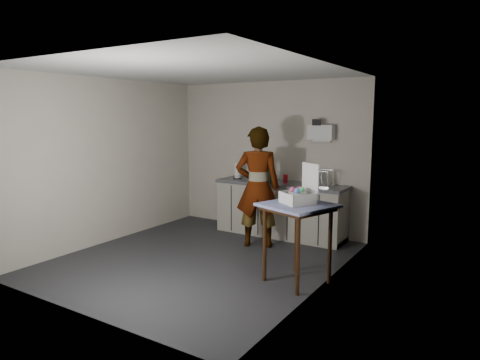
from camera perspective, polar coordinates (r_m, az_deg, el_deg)
The scene contains 15 objects.
ground at distance 6.19m, azimuth -5.27°, elevation -10.47°, with size 4.00×4.00×0.00m, color #26262A.
wall_back at distance 7.56m, azimuth 3.77°, elevation 3.14°, with size 3.60×0.02×2.60m, color beige.
wall_right at distance 5.02m, azimuth 11.01°, elevation 0.22°, with size 0.02×4.00×2.60m, color beige.
wall_left at distance 7.12m, azimuth -16.97°, elevation 2.44°, with size 0.02×4.00×2.60m, color beige.
ceiling at distance 5.88m, azimuth -5.63°, elevation 14.20°, with size 3.60×4.00×0.01m, color silver.
kitchen_counter at distance 7.26m, azimuth 5.40°, elevation -4.09°, with size 2.24×0.62×0.91m.
wall_shelf at distance 7.05m, azimuth 10.75°, elevation 6.25°, with size 0.42×0.18×0.37m.
side_table at distance 5.17m, azimuth 7.70°, elevation -4.54°, with size 0.96×0.96×0.97m.
standing_man at distance 6.56m, azimuth 2.36°, elevation -0.96°, with size 0.68×0.45×1.86m, color #B2A593.
soap_bottle at distance 7.11m, azimuth 4.14°, elevation 0.72°, with size 0.10×0.10×0.27m, color black.
soda_can at distance 7.13m, azimuth 6.08°, elevation 0.18°, with size 0.07×0.07×0.14m, color red.
dark_bottle at distance 7.33m, azimuth 3.77°, elevation 0.95°, with size 0.08×0.08×0.27m, color black.
paper_towel at distance 7.55m, azimuth -0.32°, elevation 1.20°, with size 0.16×0.16×0.28m.
dish_rack at distance 6.88m, azimuth 10.58°, elevation -0.30°, with size 0.37×0.28×0.26m.
bakery_box at distance 5.16m, azimuth 7.89°, elevation -1.94°, with size 0.47×0.48×0.48m.
Camera 1 is at (3.56, -4.64, 2.02)m, focal length 32.00 mm.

